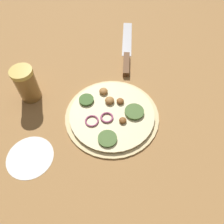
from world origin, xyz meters
TOP-DOWN VIEW (x-y plane):
  - ground_plane at (0.00, 0.00)m, footprint 3.00×3.00m
  - pizza at (-0.00, 0.00)m, footprint 0.26×0.26m
  - knife at (0.06, 0.25)m, footprint 0.06×0.31m
  - spice_jar at (-0.24, 0.08)m, footprint 0.06×0.06m
  - flour_patch at (-0.21, -0.12)m, footprint 0.12×0.12m

SIDE VIEW (x-z plane):
  - ground_plane at x=0.00m, z-range 0.00..0.00m
  - flour_patch at x=-0.21m, z-range 0.00..0.00m
  - knife at x=0.06m, z-range 0.00..0.02m
  - pizza at x=0.00m, z-range -0.01..0.02m
  - spice_jar at x=-0.24m, z-range 0.00..0.11m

